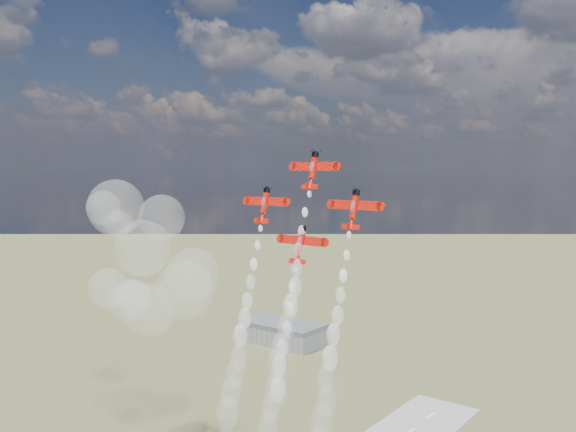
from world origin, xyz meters
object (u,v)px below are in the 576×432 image
(plane_lead, at_px, (313,170))
(plane_right, at_px, (354,209))
(plane_slot, at_px, (300,244))
(hangar, at_px, (284,332))
(plane_left, at_px, (264,204))

(plane_lead, xyz_separation_m, plane_right, (13.83, -2.66, -9.31))
(plane_lead, distance_m, plane_slot, 19.36)
(plane_right, distance_m, plane_slot, 16.88)
(plane_slot, bearing_deg, plane_lead, 90.00)
(hangar, xyz_separation_m, plane_left, (124.01, -169.42, 92.63))
(hangar, bearing_deg, plane_lead, -50.42)
(hangar, bearing_deg, plane_left, -53.80)
(plane_left, bearing_deg, plane_slot, -10.89)
(hangar, bearing_deg, plane_slot, -51.31)
(plane_lead, height_order, plane_right, plane_lead)
(plane_lead, bearing_deg, plane_right, -10.89)
(plane_left, bearing_deg, plane_right, 0.00)
(plane_right, bearing_deg, plane_left, 180.00)
(plane_left, xyz_separation_m, plane_slot, (13.83, -2.66, -9.31))
(hangar, height_order, plane_slot, plane_slot)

